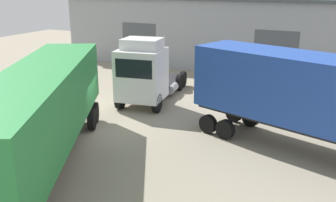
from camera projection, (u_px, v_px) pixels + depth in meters
ground_plane at (99, 130)px, 19.28m from camera, size 60.00×60.00×0.00m
warehouse_building at (222, 29)px, 34.52m from camera, size 26.23×9.96×5.77m
tractor_unit_white at (145, 74)px, 22.77m from camera, size 3.52×7.11×3.96m
container_trailer_red at (300, 91)px, 16.39m from camera, size 9.85×5.29×4.17m
container_trailer_grey at (41, 109)px, 14.50m from camera, size 7.98×12.20×3.98m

